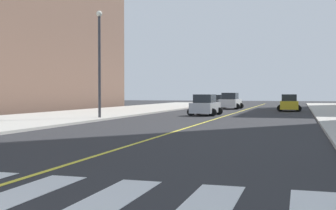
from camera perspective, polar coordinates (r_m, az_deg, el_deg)
name	(u,v)px	position (r m, az deg, el deg)	size (l,w,h in m)	color
lane_divider_paint	(235,113)	(43.50, 8.73, -1.02)	(0.16, 80.00, 0.01)	yellow
car_silver_nearest	(205,106)	(38.34, 4.85, -0.08)	(2.65, 4.15, 1.83)	#B7B7BC
car_yellow_second	(289,103)	(49.00, 15.44, 0.21)	(2.61, 4.11, 1.81)	gold
car_gray_third	(218,101)	(61.75, 6.45, 0.48)	(2.46, 3.88, 1.71)	slate
car_white_fourth	(230,101)	(54.14, 8.10, 0.46)	(2.88, 4.51, 1.99)	silver
street_lamp	(99,55)	(32.85, -8.90, 6.43)	(0.44, 0.44, 7.83)	#38383D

